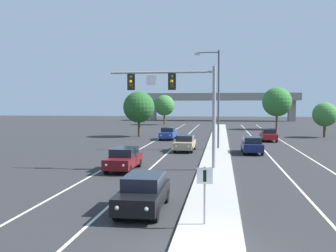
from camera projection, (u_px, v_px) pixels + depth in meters
The scene contains 19 objects.
median_island at pixel (216, 164), 29.27m from camera, with size 2.40×110.00×0.15m, color #9E9B93.
lane_stripe_oncoming_center at pixel (169, 152), 36.85m from camera, with size 0.14×100.00×0.01m, color silver.
lane_stripe_receding_center at pixel (267, 154), 35.52m from camera, with size 0.14×100.00×0.01m, color silver.
edge_stripe_left at pixel (136, 151), 37.32m from camera, with size 0.14×100.00×0.01m, color silver.
edge_stripe_right at pixel (304, 154), 35.06m from camera, with size 0.14×100.00×0.01m, color silver.
overhead_signal_mast at pixel (180, 95), 26.90m from camera, with size 7.62×0.44×7.20m.
median_sign_post at pixel (205, 187), 14.20m from camera, with size 0.60×0.10×2.20m.
street_lamp_median at pixel (216, 93), 38.62m from camera, with size 2.58×0.28×10.00m.
car_oncoming_black at pixel (143, 192), 16.60m from camera, with size 1.85×4.48×1.58m.
car_oncoming_darkred at pixel (124, 159), 26.72m from camera, with size 1.84×4.48×1.58m.
car_oncoming_tan at pixel (185, 143), 37.57m from camera, with size 1.89×4.50×1.58m.
car_oncoming_blue at pixel (168, 133), 49.72m from camera, with size 1.83×4.47×1.58m.
car_receding_navy at pixel (252, 145), 35.86m from camera, with size 1.87×4.49×1.58m.
car_receding_red at pixel (268, 135), 47.58m from camera, with size 1.82×4.47×1.58m.
overpass_bridge at pixel (220, 100), 104.96m from camera, with size 42.40×6.40×7.65m.
tree_far_right_c at pixel (277, 102), 69.04m from camera, with size 5.35×5.35×7.74m.
tree_far_left_c at pixel (164, 105), 84.61m from camera, with size 4.62×4.62×6.69m.
tree_far_left_b at pixel (139, 107), 53.90m from camera, with size 4.48×4.48×6.49m.
tree_far_right_a at pixel (325, 115), 52.71m from camera, with size 3.40×3.40×4.91m.
Camera 1 is at (0.42, -11.28, 4.70)m, focal length 40.37 mm.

